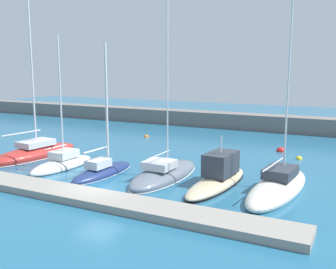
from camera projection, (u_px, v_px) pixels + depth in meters
name	position (u px, v px, depth m)	size (l,w,h in m)	color
ground_plane	(97.00, 193.00, 23.26)	(120.00, 120.00, 0.00)	#236084
dock_pier	(82.00, 196.00, 22.03)	(24.92, 2.19, 0.42)	gray
breakwater_seawall	(237.00, 121.00, 47.78)	(108.00, 2.67, 1.85)	slate
sailboat_red_nearest	(35.00, 152.00, 32.39)	(3.45, 8.73, 16.67)	#B72D28
sailboat_white_second	(62.00, 164.00, 29.08)	(2.24, 6.16, 10.18)	white
sailboat_navy_third	(102.00, 171.00, 27.10)	(2.08, 6.20, 9.49)	navy
sailboat_slate_fourth	(164.00, 174.00, 26.39)	(2.81, 8.12, 13.44)	slate
motorboat_sand_fifth	(218.00, 177.00, 24.62)	(2.56, 7.90, 3.39)	beige
sailboat_ivory_sixth	(278.00, 187.00, 23.29)	(3.28, 8.93, 14.10)	silver
mooring_buoy_orange	(146.00, 137.00, 41.86)	(0.52, 0.52, 0.52)	orange
mooring_buoy_yellow	(299.00, 159.00, 31.76)	(0.53, 0.53, 0.53)	yellow
mooring_buoy_red	(281.00, 151.00, 34.66)	(0.79, 0.79, 0.79)	red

